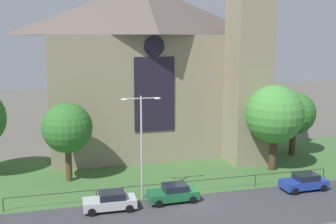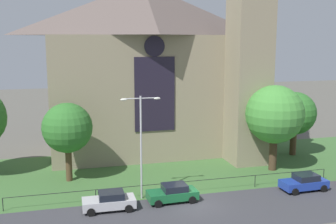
# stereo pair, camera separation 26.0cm
# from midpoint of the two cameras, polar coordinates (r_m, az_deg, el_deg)

# --- Properties ---
(ground) EXTENTS (160.00, 160.00, 0.00)m
(ground) POSITION_cam_midpoint_polar(r_m,az_deg,el_deg) (44.32, -0.51, -7.78)
(ground) COLOR #56544C
(road_asphalt) EXTENTS (120.00, 8.00, 0.01)m
(road_asphalt) POSITION_cam_midpoint_polar(r_m,az_deg,el_deg) (33.58, 4.83, -13.76)
(road_asphalt) COLOR #38383D
(road_asphalt) RESTS_ON ground
(grass_verge) EXTENTS (120.00, 20.00, 0.01)m
(grass_verge) POSITION_cam_midpoint_polar(r_m,az_deg,el_deg) (42.48, 0.18, -8.56)
(grass_verge) COLOR #3D6633
(grass_verge) RESTS_ON ground
(church_building) EXTENTS (23.20, 16.20, 26.00)m
(church_building) POSITION_cam_midpoint_polar(r_m,az_deg,el_deg) (49.63, -2.62, 6.21)
(church_building) COLOR gray
(church_building) RESTS_ON ground
(iron_railing) EXTENTS (29.31, 0.07, 1.13)m
(iron_railing) POSITION_cam_midpoint_polar(r_m,az_deg,el_deg) (36.99, 1.44, -9.84)
(iron_railing) COLOR black
(iron_railing) RESTS_ON ground
(tree_left_near) EXTENTS (4.78, 4.78, 7.63)m
(tree_left_near) POSITION_cam_midpoint_polar(r_m,az_deg,el_deg) (40.39, -13.88, -2.20)
(tree_left_near) COLOR #4C3823
(tree_left_near) RESTS_ON ground
(tree_right_near) EXTENTS (6.01, 6.01, 8.94)m
(tree_right_near) POSITION_cam_midpoint_polar(r_m,az_deg,el_deg) (43.90, 14.28, -0.34)
(tree_right_near) COLOR #423021
(tree_right_near) RESTS_ON ground
(tree_right_far) EXTENTS (5.01, 5.01, 7.51)m
(tree_right_far) POSITION_cam_midpoint_polar(r_m,az_deg,el_deg) (50.66, 16.82, -0.19)
(tree_right_far) COLOR #4C3823
(tree_right_far) RESTS_ON ground
(streetlamp_near) EXTENTS (3.37, 0.26, 8.90)m
(streetlamp_near) POSITION_cam_midpoint_polar(r_m,az_deg,el_deg) (34.80, -3.89, -3.17)
(streetlamp_near) COLOR #B2B2B7
(streetlamp_near) RESTS_ON ground
(parked_car_silver) EXTENTS (4.23, 2.08, 1.51)m
(parked_car_silver) POSITION_cam_midpoint_polar(r_m,az_deg,el_deg) (34.15, -8.21, -12.06)
(parked_car_silver) COLOR #B7B7BC
(parked_car_silver) RESTS_ON ground
(parked_car_green) EXTENTS (4.25, 2.13, 1.51)m
(parked_car_green) POSITION_cam_midpoint_polar(r_m,az_deg,el_deg) (35.46, 0.53, -11.11)
(parked_car_green) COLOR #196033
(parked_car_green) RESTS_ON ground
(parked_car_blue) EXTENTS (4.25, 2.13, 1.51)m
(parked_car_blue) POSITION_cam_midpoint_polar(r_m,az_deg,el_deg) (39.99, 18.08, -9.14)
(parked_car_blue) COLOR #1E3899
(parked_car_blue) RESTS_ON ground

